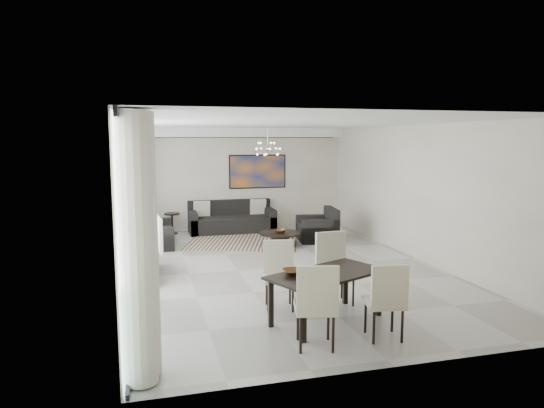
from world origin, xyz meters
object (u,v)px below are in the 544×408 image
object	(u,v)px
coffee_table	(280,239)
television	(151,232)
tv_console	(144,263)
dining_table	(327,279)
sofa_main	(232,221)

from	to	relation	value
coffee_table	television	xyz separation A→B (m)	(-3.04, -1.80, 0.65)
coffee_table	television	bearing A→B (deg)	-149.29
tv_console	dining_table	xyz separation A→B (m)	(2.52, -3.02, 0.36)
television	sofa_main	bearing A→B (deg)	-33.68
dining_table	television	bearing A→B (deg)	128.04
coffee_table	television	world-z (taller)	television
tv_console	television	distance (m)	0.61
tv_console	television	xyz separation A→B (m)	(0.16, -0.00, 0.59)
sofa_main	dining_table	xyz separation A→B (m)	(0.11, -7.04, 0.33)
sofa_main	television	bearing A→B (deg)	-119.22
coffee_table	television	size ratio (longest dim) A/B	0.89
television	dining_table	world-z (taller)	television
sofa_main	tv_console	distance (m)	4.68
tv_console	television	bearing A→B (deg)	-1.79
sofa_main	television	size ratio (longest dim) A/B	2.10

